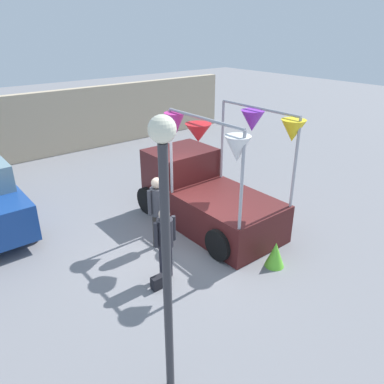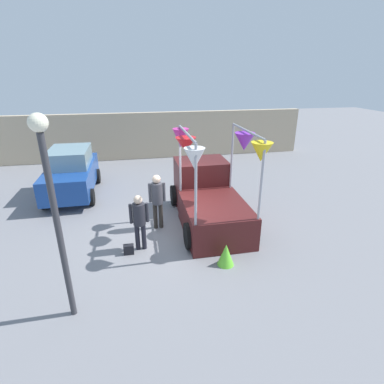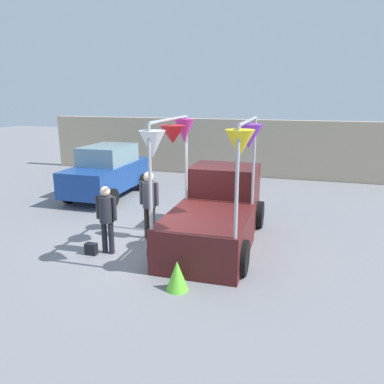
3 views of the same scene
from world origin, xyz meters
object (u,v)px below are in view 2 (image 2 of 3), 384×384
Objects in this scene: parked_car at (71,172)px; person_vendor at (157,196)px; vendor_truck at (207,194)px; handbag at (129,249)px; folded_kite_bundle_lime at (226,255)px; person_customer at (139,218)px; street_lamp at (52,196)px.

parked_car is 4.76m from person_vendor.
vendor_truck is at bearing -33.47° from parked_car.
handbag is (-0.95, -1.36, -0.96)m from person_vendor.
folded_kite_bundle_lime is at bearing -93.27° from vendor_truck.
parked_car is at bearing 146.53° from vendor_truck.
folded_kite_bundle_lime reaches higher than handbag.
person_customer is 0.40× the size of street_lamp.
handbag is (-0.35, -0.20, -0.85)m from person_customer.
parked_car is (-4.86, 3.21, 0.04)m from vendor_truck.
vendor_truck is at bearing 86.73° from folded_kite_bundle_lime.
parked_car is at bearing 114.20° from handbag.
parked_car is 5.36m from person_customer.
person_vendor is 1.91m from handbag.
parked_car is 5.45m from handbag.
handbag is at bearing -150.26° from person_customer.
handbag is (-2.65, -1.70, -0.76)m from vendor_truck.
street_lamp is (-2.09, -3.38, 1.58)m from person_vendor.
person_customer is at bearing -61.51° from parked_car.
folded_kite_bundle_lime is at bearing -51.50° from parked_car.
street_lamp is (-3.79, -3.73, 1.77)m from vendor_truck.
vendor_truck is 2.53× the size of person_customer.
parked_car is 14.29× the size of handbag.
vendor_truck reaches higher than parked_car.
person_vendor is at bearing -48.40° from parked_car.
person_vendor is at bearing 123.27° from folded_kite_bundle_lime.
person_customer reaches higher than folded_kite_bundle_lime.
folded_kite_bundle_lime is at bearing 15.77° from street_lamp.
handbag is 3.44m from street_lamp.
vendor_truck reaches higher than handbag.
person_customer is (-2.30, -1.50, 0.09)m from vendor_truck.
handbag is at bearing -124.99° from person_vendor.
person_vendor reaches higher than handbag.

